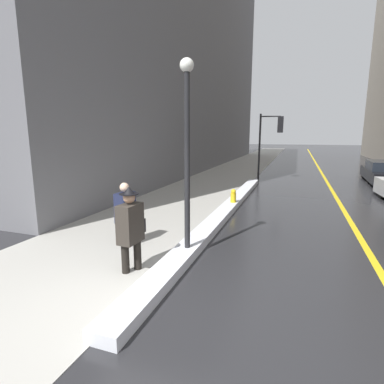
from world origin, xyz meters
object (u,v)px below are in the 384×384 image
object	(u,v)px
lamp_post	(187,141)
fire_hydrant	(233,199)
traffic_light_near	(272,133)
pedestrian_in_fedora	(131,226)
pedestrian_nearside	(125,211)

from	to	relation	value
lamp_post	fire_hydrant	bearing A→B (deg)	89.42
fire_hydrant	traffic_light_near	bearing A→B (deg)	84.74
traffic_light_near	pedestrian_in_fedora	world-z (taller)	traffic_light_near
traffic_light_near	fire_hydrant	size ratio (longest dim) A/B	5.40
pedestrian_nearside	traffic_light_near	bearing A→B (deg)	172.73
lamp_post	pedestrian_in_fedora	size ratio (longest dim) A/B	2.43
traffic_light_near	pedestrian_in_fedora	size ratio (longest dim) A/B	2.24
pedestrian_nearside	pedestrian_in_fedora	bearing A→B (deg)	39.63
lamp_post	pedestrian_nearside	xyz separation A→B (m)	(-1.65, 0.20, -1.67)
pedestrian_in_fedora	traffic_light_near	bearing A→B (deg)	177.55
pedestrian_nearside	fire_hydrant	xyz separation A→B (m)	(1.70, 4.49, -0.50)
lamp_post	pedestrian_in_fedora	bearing A→B (deg)	-127.05
pedestrian_in_fedora	fire_hydrant	bearing A→B (deg)	175.91
traffic_light_near	lamp_post	bearing A→B (deg)	-101.80
fire_hydrant	pedestrian_nearside	bearing A→B (deg)	-110.73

